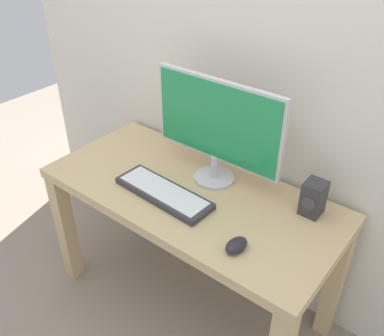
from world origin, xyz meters
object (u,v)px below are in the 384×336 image
object	(u,v)px
monitor	(217,126)
speaker_right	(313,198)
keyboard_primary	(164,193)
desk	(190,212)
mouse	(236,245)

from	to	relation	value
monitor	speaker_right	distance (m)	0.48
monitor	keyboard_primary	size ratio (longest dim) A/B	1.34
keyboard_primary	speaker_right	world-z (taller)	speaker_right
desk	speaker_right	world-z (taller)	speaker_right
mouse	monitor	bearing A→B (deg)	141.26
mouse	speaker_right	distance (m)	0.38
mouse	keyboard_primary	bearing A→B (deg)	175.43
mouse	speaker_right	world-z (taller)	speaker_right
monitor	speaker_right	xyz separation A→B (m)	(0.44, 0.04, -0.19)
desk	mouse	bearing A→B (deg)	-26.57
monitor	speaker_right	bearing A→B (deg)	5.54
mouse	speaker_right	size ratio (longest dim) A/B	0.68
monitor	keyboard_primary	xyz separation A→B (m)	(-0.10, -0.24, -0.25)
keyboard_primary	speaker_right	xyz separation A→B (m)	(0.54, 0.28, 0.06)
monitor	mouse	world-z (taller)	monitor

